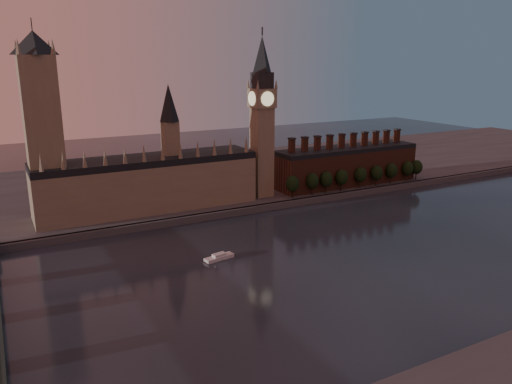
{
  "coord_description": "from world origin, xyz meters",
  "views": [
    {
      "loc": [
        -145.08,
        -171.21,
        91.46
      ],
      "look_at": [
        -23.8,
        55.0,
        23.35
      ],
      "focal_mm": 35.0,
      "sensor_mm": 36.0,
      "label": 1
    }
  ],
  "objects": [
    {
      "name": "embankment_tree_0",
      "position": [
        24.49,
        94.92,
        13.47
      ],
      "size": [
        8.6,
        8.6,
        14.88
      ],
      "color": "black",
      "rests_on": "north_bank"
    },
    {
      "name": "embankment_tree_5",
      "position": [
        94.92,
        94.08,
        13.47
      ],
      "size": [
        8.6,
        8.6,
        14.88
      ],
      "color": "black",
      "rests_on": "north_bank"
    },
    {
      "name": "river_boat",
      "position": [
        -56.47,
        31.05,
        1.13
      ],
      "size": [
        15.31,
        6.81,
        2.96
      ],
      "rotation": [
        0.0,
        0.0,
        0.18
      ],
      "color": "silver",
      "rests_on": "ground"
    },
    {
      "name": "ground",
      "position": [
        0.0,
        0.0,
        0.0
      ],
      "size": [
        900.0,
        900.0,
        0.0
      ],
      "primitive_type": "plane",
      "color": "black",
      "rests_on": "ground"
    },
    {
      "name": "embankment_tree_2",
      "position": [
        51.5,
        94.98,
        13.47
      ],
      "size": [
        8.6,
        8.6,
        14.88
      ],
      "color": "black",
      "rests_on": "north_bank"
    },
    {
      "name": "big_ben",
      "position": [
        10.0,
        110.0,
        56.83
      ],
      "size": [
        15.0,
        15.0,
        107.0
      ],
      "color": "gray",
      "rests_on": "north_bank"
    },
    {
      "name": "palace_of_westminster",
      "position": [
        -64.41,
        114.91,
        21.63
      ],
      "size": [
        130.0,
        30.3,
        74.0
      ],
      "color": "gray",
      "rests_on": "north_bank"
    },
    {
      "name": "embankment_tree_7",
      "position": [
        125.27,
        94.8,
        13.47
      ],
      "size": [
        8.6,
        8.6,
        14.88
      ],
      "color": "black",
      "rests_on": "north_bank"
    },
    {
      "name": "chimney_block",
      "position": [
        80.0,
        110.0,
        17.82
      ],
      "size": [
        110.0,
        25.0,
        37.0
      ],
      "color": "#573021",
      "rests_on": "north_bank"
    },
    {
      "name": "victoria_tower",
      "position": [
        -120.0,
        115.0,
        59.09
      ],
      "size": [
        24.0,
        24.0,
        108.0
      ],
      "color": "gray",
      "rests_on": "north_bank"
    },
    {
      "name": "embankment_tree_4",
      "position": [
        80.93,
        95.08,
        13.47
      ],
      "size": [
        8.6,
        8.6,
        14.88
      ],
      "color": "black",
      "rests_on": "north_bank"
    },
    {
      "name": "north_bank",
      "position": [
        0.0,
        178.04,
        2.0
      ],
      "size": [
        900.0,
        182.0,
        4.0
      ],
      "color": "#4E4E53",
      "rests_on": "ground"
    },
    {
      "name": "embankment_tree_8",
      "position": [
        134.63,
        94.79,
        13.47
      ],
      "size": [
        8.6,
        8.6,
        14.88
      ],
      "color": "black",
      "rests_on": "north_bank"
    },
    {
      "name": "embankment_tree_1",
      "position": [
        40.48,
        95.49,
        13.47
      ],
      "size": [
        8.6,
        8.6,
        14.88
      ],
      "color": "black",
      "rests_on": "north_bank"
    },
    {
      "name": "embankment_tree_3",
      "position": [
        64.3,
        94.8,
        13.47
      ],
      "size": [
        8.6,
        8.6,
        14.88
      ],
      "color": "black",
      "rests_on": "north_bank"
    },
    {
      "name": "embankment_tree_6",
      "position": [
        109.64,
        94.96,
        13.47
      ],
      "size": [
        8.6,
        8.6,
        14.88
      ],
      "color": "black",
      "rests_on": "north_bank"
    }
  ]
}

